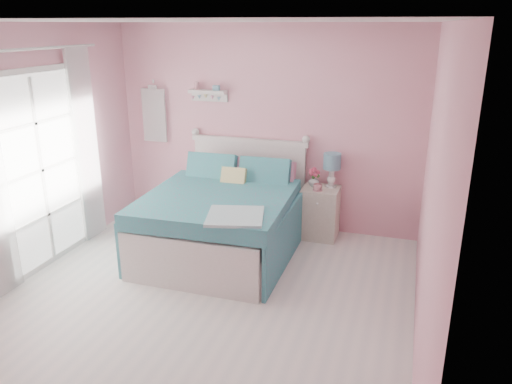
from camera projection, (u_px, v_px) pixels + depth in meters
The scene contains 12 objects.
floor at pixel (197, 306), 4.80m from camera, with size 4.50×4.50×0.00m, color silver.
room_shell at pixel (190, 146), 4.29m from camera, with size 4.50×4.50×4.50m.
bed at pixel (223, 220), 5.84m from camera, with size 1.65×2.04×1.17m.
nightstand at pixel (320, 213), 6.27m from camera, with size 0.45×0.44×0.65m.
table_lamp at pixel (332, 164), 6.12m from camera, with size 0.22×0.22×0.43m.
vase at pixel (314, 181), 6.23m from camera, with size 0.13×0.13×0.14m, color silver.
teacup at pixel (318, 187), 6.07m from camera, with size 0.11×0.11×0.08m, color pink.
roses at pixel (314, 172), 6.19m from camera, with size 0.14×0.11×0.12m.
wall_shelf at pixel (208, 93), 6.43m from camera, with size 0.50×0.15×0.25m.
hanging_dress at pixel (154, 115), 6.76m from camera, with size 0.34×0.03×0.72m, color white.
french_door at pixel (41, 171), 5.38m from camera, with size 0.04×1.32×2.16m.
curtain_far at pixel (86, 146), 6.01m from camera, with size 0.04×0.40×2.32m, color white.
Camera 1 is at (1.82, -3.82, 2.58)m, focal length 35.00 mm.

